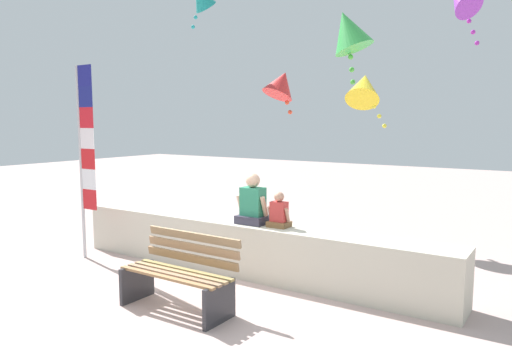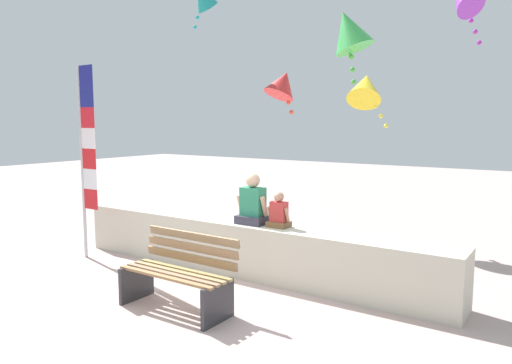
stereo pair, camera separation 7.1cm
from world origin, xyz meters
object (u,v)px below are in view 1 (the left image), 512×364
person_adult (253,204)px  kite_yellow (364,87)px  person_child (279,213)px  kite_green (348,31)px  park_bench (180,275)px  kite_red (281,84)px  flag_banner (85,149)px

person_adult → kite_yellow: (0.41, 3.14, 1.80)m
person_child → kite_yellow: kite_yellow is taller
kite_green → kite_yellow: bearing=103.6°
person_adult → kite_yellow: kite_yellow is taller
person_adult → kite_green: bearing=54.9°
park_bench → person_adult: 1.66m
park_bench → person_child: 1.69m
person_adult → kite_red: size_ratio=0.77×
kite_yellow → person_child: bearing=-89.7°
person_adult → flag_banner: (-2.70, -0.74, 0.74)m
kite_green → kite_red: bearing=147.4°
person_child → flag_banner: flag_banner is taller
kite_red → kite_green: bearing=-32.6°
person_child → kite_yellow: size_ratio=0.41×
flag_banner → kite_red: bearing=60.9°
kite_yellow → kite_red: 1.55m
person_child → kite_green: bearing=70.5°
park_bench → kite_red: 4.77m
park_bench → kite_green: size_ratio=1.26×
person_child → kite_red: kite_red is taller
park_bench → person_adult: person_adult is taller
kite_green → park_bench: bearing=-107.8°
flag_banner → park_bench: bearing=-16.4°
person_adult → kite_green: size_ratio=0.64×
kite_red → park_bench: bearing=-76.7°
person_child → person_adult: bearing=-180.0°
park_bench → person_adult: size_ratio=1.97×
kite_yellow → kite_red: (-1.36, -0.73, 0.07)m
park_bench → flag_banner: 3.12m
person_adult → person_child: size_ratio=1.47×
kite_green → kite_red: size_ratio=1.21×
kite_yellow → kite_green: kite_green is taller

